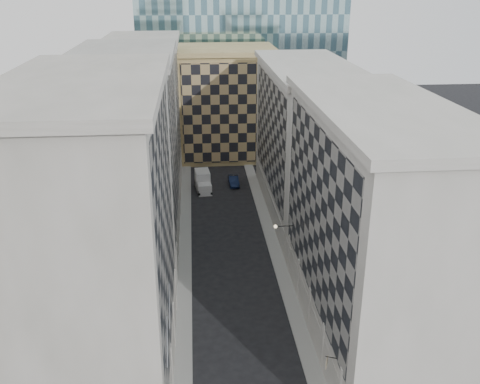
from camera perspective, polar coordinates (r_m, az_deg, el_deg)
sidewalk_west at (r=62.10m, az=-5.89°, el=-6.72°), size 1.50×100.00×0.15m
sidewalk_east at (r=62.72m, az=3.80°, el=-6.34°), size 1.50×100.00×0.15m
bldg_left_a at (r=40.43m, az=-14.77°, el=-5.13°), size 10.80×22.80×23.70m
bldg_left_b at (r=60.84m, az=-11.60°, el=3.86°), size 10.80×22.80×22.70m
bldg_left_c at (r=82.07m, az=-10.02°, el=8.28°), size 10.80×22.80×21.70m
bldg_right_a at (r=46.40m, az=13.81°, el=-3.47°), size 10.80×26.80×20.70m
bldg_right_b at (r=70.97m, az=7.07°, el=5.49°), size 10.80×28.80×19.70m
tan_block at (r=94.81m, az=-1.49°, el=9.55°), size 16.80×14.80×18.80m
flagpoles_left at (r=37.54m, az=-7.67°, el=-13.64°), size 0.10×6.33×2.33m
bracket_lamp at (r=54.54m, az=3.99°, el=-3.68°), size 1.98×0.36×0.36m
box_truck at (r=80.24m, az=-3.97°, el=1.05°), size 2.53×5.26×2.79m
dark_car at (r=82.08m, az=-0.69°, el=1.20°), size 1.56×4.20×1.37m
shop_sign at (r=41.10m, az=9.27°, el=-17.45°), size 0.85×0.69×0.80m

